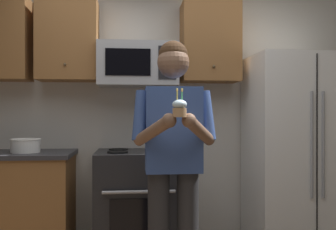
{
  "coord_description": "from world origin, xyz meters",
  "views": [
    {
      "loc": [
        -0.22,
        -2.21,
        1.25
      ],
      "look_at": [
        0.04,
        0.46,
        1.25
      ],
      "focal_mm": 41.88,
      "sensor_mm": 36.0,
      "label": 1
    }
  ],
  "objects_px": {
    "person": "(173,152)",
    "microwave": "(138,65)",
    "oven_range": "(138,202)",
    "bowl_large_white": "(25,145)",
    "refrigerator": "(298,152)",
    "cupcake": "(180,108)"
  },
  "relations": [
    {
      "from": "person",
      "to": "microwave",
      "type": "bearing_deg",
      "value": 102.15
    },
    {
      "from": "microwave",
      "to": "oven_range",
      "type": "bearing_deg",
      "value": -90.02
    },
    {
      "from": "microwave",
      "to": "bowl_large_white",
      "type": "relative_size",
      "value": 2.82
    },
    {
      "from": "refrigerator",
      "to": "person",
      "type": "xyz_separation_m",
      "value": [
        -1.28,
        -0.88,
        0.1
      ]
    },
    {
      "from": "oven_range",
      "to": "microwave",
      "type": "xyz_separation_m",
      "value": [
        0.0,
        0.12,
        1.26
      ]
    },
    {
      "from": "microwave",
      "to": "bowl_large_white",
      "type": "xyz_separation_m",
      "value": [
        -0.99,
        -0.14,
        -0.74
      ]
    },
    {
      "from": "microwave",
      "to": "refrigerator",
      "type": "height_order",
      "value": "microwave"
    },
    {
      "from": "oven_range",
      "to": "person",
      "type": "bearing_deg",
      "value": -76.32
    },
    {
      "from": "microwave",
      "to": "cupcake",
      "type": "distance_m",
      "value": 1.45
    },
    {
      "from": "cupcake",
      "to": "bowl_large_white",
      "type": "bearing_deg",
      "value": 134.75
    },
    {
      "from": "oven_range",
      "to": "bowl_large_white",
      "type": "relative_size",
      "value": 3.55
    },
    {
      "from": "bowl_large_white",
      "to": "microwave",
      "type": "bearing_deg",
      "value": 8.12
    },
    {
      "from": "refrigerator",
      "to": "cupcake",
      "type": "distance_m",
      "value": 1.8
    },
    {
      "from": "refrigerator",
      "to": "person",
      "type": "relative_size",
      "value": 1.02
    },
    {
      "from": "refrigerator",
      "to": "bowl_large_white",
      "type": "distance_m",
      "value": 2.49
    },
    {
      "from": "bowl_large_white",
      "to": "person",
      "type": "distance_m",
      "value": 1.5
    },
    {
      "from": "refrigerator",
      "to": "cupcake",
      "type": "bearing_deg",
      "value": -136.69
    },
    {
      "from": "oven_range",
      "to": "cupcake",
      "type": "xyz_separation_m",
      "value": [
        0.22,
        -1.24,
        0.83
      ]
    },
    {
      "from": "refrigerator",
      "to": "oven_range",
      "type": "bearing_deg",
      "value": 178.5
    },
    {
      "from": "person",
      "to": "bowl_large_white",
      "type": "bearing_deg",
      "value": 143.6
    },
    {
      "from": "cupcake",
      "to": "person",
      "type": "bearing_deg",
      "value": 90.0
    },
    {
      "from": "bowl_large_white",
      "to": "cupcake",
      "type": "distance_m",
      "value": 1.75
    }
  ]
}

